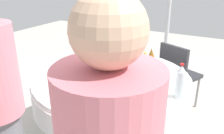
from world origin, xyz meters
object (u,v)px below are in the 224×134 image
at_px(bottle_green_right, 111,64).
at_px(wine_glass_east, 132,64).
at_px(bottle_dark_green_north, 144,69).
at_px(chair_near, 177,72).
at_px(plate_far, 95,59).
at_px(wine_glass_north, 105,80).
at_px(bottle_clear_east, 180,82).
at_px(dining_table, 112,89).
at_px(plate_west, 130,93).
at_px(bottle_dark_green_left, 125,54).
at_px(plate_south, 81,79).
at_px(bottle_amber_front, 151,64).

bearing_deg(bottle_green_right, wine_glass_east, 146.16).
height_order(bottle_dark_green_north, chair_near, bottle_dark_green_north).
height_order(bottle_green_right, plate_far, bottle_green_right).
relative_size(bottle_dark_green_north, wine_glass_north, 1.92).
bearing_deg(bottle_clear_east, wine_glass_north, -69.28).
distance_m(dining_table, wine_glass_east, 0.32).
height_order(bottle_clear_east, chair_near, bottle_clear_east).
bearing_deg(plate_west, bottle_dark_green_left, -150.00).
bearing_deg(plate_far, wine_glass_north, 39.06).
bearing_deg(plate_south, bottle_green_right, 131.17).
distance_m(dining_table, bottle_amber_front, 0.46).
bearing_deg(wine_glass_north, plate_west, 110.20).
bearing_deg(bottle_dark_green_left, bottle_dark_green_north, 47.68).
bearing_deg(plate_far, bottle_dark_green_north, 67.03).
bearing_deg(bottle_clear_east, bottle_dark_green_north, -107.11).
relative_size(dining_table, bottle_amber_front, 5.13).
bearing_deg(bottle_dark_green_north, wine_glass_north, -34.47).
height_order(wine_glass_east, plate_far, wine_glass_east).
distance_m(bottle_green_right, wine_glass_north, 0.30).
bearing_deg(bottle_dark_green_left, dining_table, 0.71).
height_order(bottle_dark_green_left, plate_south, bottle_dark_green_left).
xyz_separation_m(dining_table, bottle_dark_green_left, (-0.29, -0.00, 0.28)).
relative_size(bottle_clear_east, wine_glass_east, 2.09).
bearing_deg(chair_near, bottle_clear_east, -52.28).
height_order(bottle_clear_east, plate_west, bottle_clear_east).
bearing_deg(plate_far, plate_west, 51.92).
bearing_deg(bottle_amber_front, bottle_green_right, -62.28).
bearing_deg(bottle_amber_front, dining_table, -69.85).
bearing_deg(bottle_dark_green_north, bottle_clear_east, 72.89).
bearing_deg(wine_glass_north, dining_table, -160.44).
relative_size(dining_table, bottle_green_right, 5.12).
bearing_deg(plate_far, wine_glass_east, 75.70).
bearing_deg(bottle_amber_front, chair_near, 174.37).
bearing_deg(chair_near, plate_south, -93.73).
bearing_deg(bottle_green_right, plate_south, -48.83).
relative_size(dining_table, plate_far, 6.25).
relative_size(bottle_amber_front, bottle_dark_green_left, 1.03).
xyz_separation_m(plate_far, chair_near, (-0.64, 0.80, -0.23)).
xyz_separation_m(bottle_green_right, bottle_dark_green_north, (-0.03, 0.32, -0.00)).
bearing_deg(bottle_dark_green_left, wine_glass_east, 47.44).
height_order(wine_glass_north, chair_near, wine_glass_north).
height_order(bottle_amber_front, wine_glass_east, bottle_amber_front).
distance_m(wine_glass_north, plate_west, 0.23).
bearing_deg(chair_near, bottle_dark_green_left, -99.11).
height_order(plate_south, chair_near, chair_near).
height_order(bottle_green_right, bottle_clear_east, bottle_green_right).
xyz_separation_m(bottle_amber_front, plate_south, (0.36, -0.54, -0.13)).
relative_size(dining_table, bottle_clear_east, 5.31).
height_order(wine_glass_north, plate_south, wine_glass_north).
bearing_deg(bottle_green_right, bottle_dark_green_north, 94.92).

